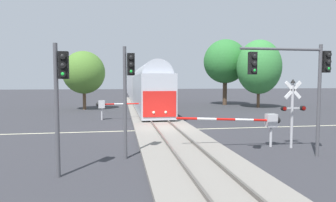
# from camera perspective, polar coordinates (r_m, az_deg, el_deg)

# --- Properties ---
(ground_plane) EXTENTS (220.00, 220.00, 0.00)m
(ground_plane) POSITION_cam_1_polar(r_m,az_deg,el_deg) (21.33, -0.64, -5.72)
(ground_plane) COLOR #333338
(road_centre_stripe) EXTENTS (44.00, 0.20, 0.01)m
(road_centre_stripe) POSITION_cam_1_polar(r_m,az_deg,el_deg) (21.33, -0.64, -5.71)
(road_centre_stripe) COLOR beige
(road_centre_stripe) RESTS_ON ground
(railway_track) EXTENTS (4.40, 80.00, 0.32)m
(railway_track) POSITION_cam_1_polar(r_m,az_deg,el_deg) (21.31, -0.64, -5.46)
(railway_track) COLOR gray
(railway_track) RESTS_ON ground
(commuter_train) EXTENTS (3.04, 60.40, 5.16)m
(commuter_train) POSITION_cam_1_polar(r_m,az_deg,el_deg) (51.89, -5.74, 3.00)
(commuter_train) COLOR #B2B7C1
(commuter_train) RESTS_ON railway_track
(crossing_gate_near) EXTENTS (5.78, 0.40, 1.80)m
(crossing_gate_near) POSITION_cam_1_polar(r_m,az_deg,el_deg) (16.42, 17.68, -3.82)
(crossing_gate_near) COLOR #B7B7BC
(crossing_gate_near) RESTS_ON ground
(crossing_signal_mast) EXTENTS (1.36, 0.44, 3.69)m
(crossing_signal_mast) POSITION_cam_1_polar(r_m,az_deg,el_deg) (16.70, 23.30, -0.92)
(crossing_signal_mast) COLOR #B2B2B7
(crossing_signal_mast) RESTS_ON ground
(crossing_gate_far) EXTENTS (6.25, 0.40, 1.80)m
(crossing_gate_far) POSITION_cam_1_polar(r_m,az_deg,el_deg) (27.19, -11.34, -0.75)
(crossing_gate_far) COLOR #B7B7BC
(crossing_gate_far) RESTS_ON ground
(traffic_signal_near_left) EXTENTS (0.53, 0.38, 4.96)m
(traffic_signal_near_left) POSITION_cam_1_polar(r_m,az_deg,el_deg) (11.31, -20.44, 2.41)
(traffic_signal_near_left) COLOR #4C4C51
(traffic_signal_near_left) RESTS_ON ground
(traffic_signal_median) EXTENTS (0.53, 0.38, 5.14)m
(traffic_signal_median) POSITION_cam_1_polar(r_m,az_deg,el_deg) (13.30, -7.88, 3.33)
(traffic_signal_median) COLOR #4C4C51
(traffic_signal_median) RESTS_ON ground
(traffic_signal_near_right) EXTENTS (4.40, 0.38, 5.28)m
(traffic_signal_near_right) POSITION_cam_1_polar(r_m,az_deg,el_deg) (14.67, 24.20, 5.11)
(traffic_signal_near_right) COLOR #4C4C51
(traffic_signal_near_right) RESTS_ON ground
(oak_behind_train) EXTENTS (5.22, 5.22, 7.31)m
(oak_behind_train) POSITION_cam_1_polar(r_m,az_deg,el_deg) (37.87, -16.20, 5.40)
(oak_behind_train) COLOR brown
(oak_behind_train) RESTS_ON ground
(maple_right_background) EXTENTS (5.87, 5.87, 9.08)m
(maple_right_background) POSITION_cam_1_polar(r_m,az_deg,el_deg) (40.93, 17.44, 6.39)
(maple_right_background) COLOR brown
(maple_right_background) RESTS_ON ground
(oak_far_right) EXTENTS (6.39, 6.39, 9.75)m
(oak_far_right) POSITION_cam_1_polar(r_m,az_deg,el_deg) (44.43, 11.18, 7.61)
(oak_far_right) COLOR #4C3828
(oak_far_right) RESTS_ON ground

